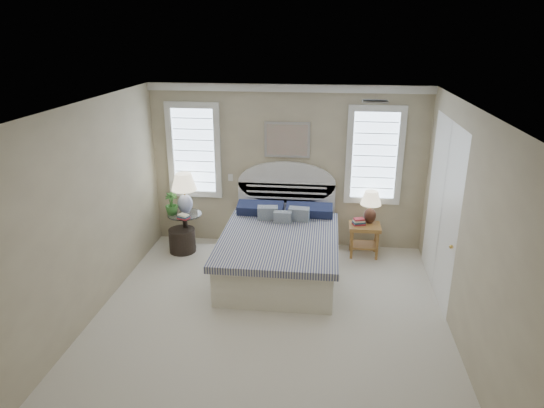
{
  "coord_description": "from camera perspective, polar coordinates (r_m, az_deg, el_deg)",
  "views": [
    {
      "loc": [
        0.66,
        -5.19,
        3.49
      ],
      "look_at": [
        -0.07,
        1.0,
        1.24
      ],
      "focal_mm": 32.0,
      "sensor_mm": 36.0,
      "label": 1
    }
  ],
  "objects": [
    {
      "name": "floor",
      "position": [
        6.29,
        -0.44,
        -13.89
      ],
      "size": [
        4.5,
        5.0,
        0.01
      ],
      "primitive_type": "cube",
      "color": "beige",
      "rests_on": "ground"
    },
    {
      "name": "ceiling",
      "position": [
        5.29,
        -0.52,
        11.23
      ],
      "size": [
        4.5,
        5.0,
        0.01
      ],
      "primitive_type": "cube",
      "color": "silver",
      "rests_on": "wall_back"
    },
    {
      "name": "wall_back",
      "position": [
        8.01,
        1.77,
        4.31
      ],
      "size": [
        4.5,
        0.02,
        2.7
      ],
      "primitive_type": "cube",
      "color": "tan",
      "rests_on": "floor"
    },
    {
      "name": "wall_left",
      "position": [
        6.32,
        -21.15,
        -1.36
      ],
      "size": [
        0.02,
        5.0,
        2.7
      ],
      "primitive_type": "cube",
      "color": "tan",
      "rests_on": "floor"
    },
    {
      "name": "wall_right",
      "position": [
        5.83,
        22.06,
        -3.24
      ],
      "size": [
        0.02,
        5.0,
        2.7
      ],
      "primitive_type": "cube",
      "color": "tan",
      "rests_on": "floor"
    },
    {
      "name": "crown_molding",
      "position": [
        7.72,
        1.85,
        13.49
      ],
      "size": [
        4.5,
        0.08,
        0.12
      ],
      "primitive_type": "cube",
      "color": "silver",
      "rests_on": "wall_back"
    },
    {
      "name": "hvac_vent",
      "position": [
        6.07,
        12.04,
        11.73
      ],
      "size": [
        0.3,
        0.2,
        0.02
      ],
      "primitive_type": "cube",
      "color": "#B2B2B2",
      "rests_on": "ceiling"
    },
    {
      "name": "switch_plate",
      "position": [
        8.18,
        -4.9,
        3.13
      ],
      "size": [
        0.08,
        0.01,
        0.12
      ],
      "primitive_type": "cube",
      "color": "silver",
      "rests_on": "wall_back"
    },
    {
      "name": "window_left",
      "position": [
        8.2,
        -9.14,
        6.25
      ],
      "size": [
        0.9,
        0.06,
        1.6
      ],
      "primitive_type": "cube",
      "color": "#C9E3FF",
      "rests_on": "wall_back"
    },
    {
      "name": "window_right",
      "position": [
        7.93,
        11.95,
        5.61
      ],
      "size": [
        0.9,
        0.06,
        1.6
      ],
      "primitive_type": "cube",
      "color": "#C9E3FF",
      "rests_on": "wall_back"
    },
    {
      "name": "painting",
      "position": [
        7.86,
        1.78,
        7.54
      ],
      "size": [
        0.74,
        0.04,
        0.58
      ],
      "primitive_type": "cube",
      "color": "silver",
      "rests_on": "wall_back"
    },
    {
      "name": "closet_door",
      "position": [
        6.97,
        19.36,
        -0.54
      ],
      "size": [
        0.02,
        1.8,
        2.4
      ],
      "primitive_type": "cube",
      "color": "white",
      "rests_on": "floor"
    },
    {
      "name": "bed",
      "position": [
        7.37,
        0.97,
        -5.11
      ],
      "size": [
        1.72,
        2.28,
        1.47
      ],
      "color": "beige",
      "rests_on": "floor"
    },
    {
      "name": "side_table_left",
      "position": [
        8.21,
        -10.15,
        -2.73
      ],
      "size": [
        0.56,
        0.56,
        0.63
      ],
      "color": "black",
      "rests_on": "floor"
    },
    {
      "name": "nightstand_right",
      "position": [
        7.99,
        10.81,
        -3.4
      ],
      "size": [
        0.5,
        0.4,
        0.53
      ],
      "color": "#9D6A33",
      "rests_on": "floor"
    },
    {
      "name": "floor_pot",
      "position": [
        8.2,
        -10.51,
        -4.22
      ],
      "size": [
        0.53,
        0.53,
        0.39
      ],
      "primitive_type": "cylinder",
      "rotation": [
        0.0,
        0.0,
        0.25
      ],
      "color": "black",
      "rests_on": "floor"
    },
    {
      "name": "lamp_left",
      "position": [
        8.06,
        -10.29,
        1.8
      ],
      "size": [
        0.53,
        0.53,
        0.68
      ],
      "rotation": [
        0.0,
        0.0,
        0.34
      ],
      "color": "white",
      "rests_on": "side_table_left"
    },
    {
      "name": "lamp_right",
      "position": [
        7.95,
        11.54,
        0.07
      ],
      "size": [
        0.39,
        0.39,
        0.54
      ],
      "rotation": [
        0.0,
        0.0,
        -0.19
      ],
      "color": "black",
      "rests_on": "nightstand_right"
    },
    {
      "name": "potted_plant",
      "position": [
        8.07,
        -11.75,
        0.04
      ],
      "size": [
        0.27,
        0.27,
        0.37
      ],
      "primitive_type": "imported",
      "rotation": [
        0.0,
        0.0,
        0.4
      ],
      "color": "#2E7533",
      "rests_on": "side_table_left"
    },
    {
      "name": "books_left",
      "position": [
        7.9,
        -10.37,
        -1.48
      ],
      "size": [
        0.21,
        0.18,
        0.07
      ],
      "rotation": [
        0.0,
        0.0,
        -0.32
      ],
      "color": "#A22833",
      "rests_on": "side_table_left"
    },
    {
      "name": "books_right",
      "position": [
        7.92,
        10.17,
        -2.07
      ],
      "size": [
        0.23,
        0.19,
        0.11
      ],
      "rotation": [
        0.0,
        0.0,
        0.32
      ],
      "color": "#A22833",
      "rests_on": "nightstand_right"
    }
  ]
}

